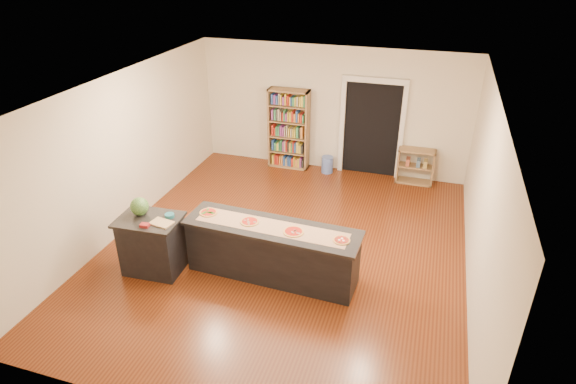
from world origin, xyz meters
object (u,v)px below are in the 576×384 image
(side_counter, at_px, (153,244))
(bookshelf, at_px, (289,129))
(waste_bin, at_px, (327,164))
(kitchen_island, at_px, (272,251))
(low_shelf, at_px, (415,166))
(watermelon, at_px, (139,206))

(side_counter, distance_m, bookshelf, 4.58)
(waste_bin, bearing_deg, side_counter, -112.28)
(kitchen_island, xyz_separation_m, low_shelf, (1.89, 4.05, -0.06))
(kitchen_island, distance_m, low_shelf, 4.47)
(waste_bin, bearing_deg, kitchen_island, -89.35)
(bookshelf, relative_size, watermelon, 6.45)
(kitchen_island, distance_m, waste_bin, 4.00)
(kitchen_island, bearing_deg, low_shelf, 67.48)
(waste_bin, bearing_deg, low_shelf, 1.71)
(kitchen_island, height_order, watermelon, watermelon)
(low_shelf, bearing_deg, bookshelf, 179.93)
(kitchen_island, xyz_separation_m, side_counter, (-1.85, -0.42, 0.03))
(side_counter, height_order, waste_bin, side_counter)
(low_shelf, height_order, watermelon, watermelon)
(side_counter, bearing_deg, watermelon, 154.32)
(side_counter, xyz_separation_m, watermelon, (-0.18, 0.08, 0.61))
(bookshelf, bearing_deg, low_shelf, -0.07)
(bookshelf, height_order, waste_bin, bookshelf)
(kitchen_island, relative_size, side_counter, 2.84)
(waste_bin, distance_m, watermelon, 4.86)
(watermelon, bearing_deg, waste_bin, 65.32)
(watermelon, bearing_deg, low_shelf, 48.19)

